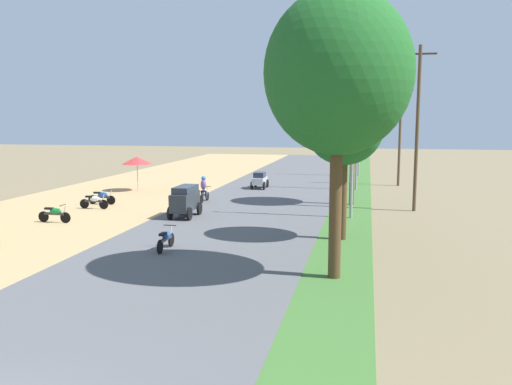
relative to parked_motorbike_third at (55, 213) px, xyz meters
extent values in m
cylinder|color=black|center=(0.59, 0.00, -0.21)|extent=(0.56, 0.06, 0.56)
cylinder|color=black|center=(-0.65, 0.00, -0.21)|extent=(0.56, 0.06, 0.56)
cube|color=#333338|center=(-0.03, 0.00, -0.03)|extent=(1.12, 0.12, 0.12)
ellipsoid|color=#14722D|center=(0.05, 0.00, 0.11)|extent=(0.64, 0.28, 0.32)
cube|color=black|center=(-0.31, 0.00, 0.23)|extent=(0.44, 0.20, 0.10)
cylinder|color=#A5A8AD|center=(0.53, 0.00, 0.06)|extent=(0.26, 0.05, 0.68)
cylinder|color=black|center=(0.47, 0.00, 0.43)|extent=(0.04, 0.54, 0.04)
cylinder|color=black|center=(0.50, 4.25, -0.21)|extent=(0.56, 0.06, 0.56)
cylinder|color=black|center=(-0.74, 4.25, -0.21)|extent=(0.56, 0.06, 0.56)
cube|color=#333338|center=(-0.12, 4.25, -0.03)|extent=(1.12, 0.12, 0.12)
ellipsoid|color=silver|center=(-0.04, 4.25, 0.11)|extent=(0.64, 0.28, 0.32)
cube|color=black|center=(-0.40, 4.25, 0.23)|extent=(0.44, 0.20, 0.10)
cylinder|color=#A5A8AD|center=(0.44, 4.25, 0.06)|extent=(0.26, 0.05, 0.68)
cylinder|color=black|center=(0.38, 4.25, 0.43)|extent=(0.04, 0.54, 0.04)
cylinder|color=black|center=(0.15, 5.88, -0.21)|extent=(0.56, 0.06, 0.56)
cylinder|color=black|center=(-1.09, 5.88, -0.21)|extent=(0.56, 0.06, 0.56)
cube|color=#333338|center=(-0.47, 5.88, -0.03)|extent=(1.12, 0.12, 0.12)
ellipsoid|color=#1E4CA5|center=(-0.39, 5.88, 0.11)|extent=(0.64, 0.28, 0.32)
cube|color=black|center=(-0.75, 5.88, 0.23)|extent=(0.44, 0.20, 0.10)
cylinder|color=#A5A8AD|center=(0.09, 5.88, 0.06)|extent=(0.26, 0.05, 0.68)
cylinder|color=black|center=(0.03, 5.88, 0.43)|extent=(0.04, 0.54, 0.04)
cylinder|color=#99999E|center=(-0.85, 12.10, 0.56)|extent=(0.05, 0.05, 2.10)
cone|color=red|center=(-0.85, 12.10, 1.76)|extent=(2.20, 2.20, 0.55)
cylinder|color=#4C351E|center=(14.61, -6.68, 2.16)|extent=(0.42, 0.42, 5.31)
ellipsoid|color=#1C5821|center=(14.61, -6.68, 6.28)|extent=(4.80, 4.80, 5.32)
cylinder|color=#4C351E|center=(14.60, -0.84, 1.52)|extent=(0.36, 0.36, 4.04)
ellipsoid|color=#1B5722|center=(14.60, -0.84, 4.45)|extent=(3.38, 3.38, 3.30)
cylinder|color=#4C351E|center=(14.71, 8.95, 2.20)|extent=(0.30, 0.30, 5.39)
ellipsoid|color=#256216|center=(14.71, 8.95, 5.85)|extent=(3.68, 3.68, 3.50)
cylinder|color=gray|center=(14.82, 4.44, 3.25)|extent=(0.16, 0.16, 7.48)
cylinder|color=gray|center=(14.12, 4.44, 6.84)|extent=(1.40, 0.08, 0.08)
ellipsoid|color=silver|center=(13.42, 4.44, 6.77)|extent=(0.36, 0.20, 0.14)
cylinder|color=gray|center=(15.52, 4.44, 6.84)|extent=(1.40, 0.08, 0.08)
ellipsoid|color=silver|center=(16.22, 4.44, 6.77)|extent=(0.36, 0.20, 0.14)
cylinder|color=gray|center=(14.82, 16.04, 3.62)|extent=(0.16, 0.16, 8.23)
cylinder|color=gray|center=(14.12, 16.04, 7.59)|extent=(1.40, 0.08, 0.08)
ellipsoid|color=silver|center=(13.42, 16.04, 7.52)|extent=(0.36, 0.20, 0.14)
cylinder|color=gray|center=(15.52, 16.04, 7.59)|extent=(1.40, 0.08, 0.08)
ellipsoid|color=silver|center=(16.22, 16.04, 7.52)|extent=(0.36, 0.20, 0.14)
cylinder|color=gray|center=(14.82, 25.60, 3.26)|extent=(0.16, 0.16, 7.51)
cylinder|color=gray|center=(14.12, 25.60, 6.86)|extent=(1.40, 0.08, 0.08)
ellipsoid|color=silver|center=(13.42, 25.60, 6.79)|extent=(0.36, 0.20, 0.14)
cylinder|color=gray|center=(15.52, 25.60, 6.86)|extent=(1.40, 0.08, 0.08)
ellipsoid|color=silver|center=(16.22, 25.60, 6.79)|extent=(0.36, 0.20, 0.14)
cylinder|color=brown|center=(18.35, 7.71, 4.17)|extent=(0.20, 0.20, 9.44)
cube|color=#473323|center=(18.35, 7.71, 8.39)|extent=(1.80, 0.10, 0.10)
cylinder|color=brown|center=(18.07, 19.60, 3.46)|extent=(0.20, 0.20, 8.02)
cube|color=#473323|center=(18.07, 19.60, 6.97)|extent=(1.80, 0.10, 0.10)
cube|color=#282D33|center=(6.05, 2.77, 0.38)|extent=(0.95, 2.40, 0.95)
cube|color=#232B38|center=(6.05, 2.87, 1.03)|extent=(0.87, 2.00, 0.35)
cylinder|color=black|center=(5.52, 3.63, -0.13)|extent=(0.12, 0.68, 0.68)
cylinder|color=black|center=(6.59, 3.63, -0.13)|extent=(0.12, 0.68, 0.68)
cylinder|color=black|center=(5.52, 1.90, -0.13)|extent=(0.12, 0.68, 0.68)
cylinder|color=black|center=(6.59, 1.90, -0.13)|extent=(0.12, 0.68, 0.68)
cube|color=#B7BCC1|center=(7.66, 15.20, 0.11)|extent=(0.84, 1.95, 0.50)
cube|color=#232B38|center=(7.66, 15.15, 0.56)|extent=(0.77, 1.10, 0.40)
cylinder|color=black|center=(7.19, 15.90, -0.17)|extent=(0.10, 0.60, 0.60)
cylinder|color=black|center=(8.13, 15.90, -0.17)|extent=(0.10, 0.60, 0.60)
cylinder|color=black|center=(7.19, 14.50, -0.17)|extent=(0.10, 0.60, 0.60)
cylinder|color=black|center=(8.13, 14.50, -0.17)|extent=(0.10, 0.60, 0.60)
cylinder|color=black|center=(7.71, -3.73, -0.19)|extent=(0.06, 0.56, 0.56)
cylinder|color=black|center=(7.71, -4.97, -0.19)|extent=(0.06, 0.56, 0.56)
cube|color=#333338|center=(7.71, -4.35, -0.01)|extent=(0.12, 1.12, 0.12)
ellipsoid|color=#1E4CA5|center=(7.71, -4.27, 0.13)|extent=(0.28, 0.64, 0.32)
cube|color=black|center=(7.71, -4.63, 0.25)|extent=(0.20, 0.44, 0.10)
cylinder|color=#A5A8AD|center=(7.71, -3.79, 0.08)|extent=(0.05, 0.26, 0.68)
cylinder|color=black|center=(7.71, -3.85, 0.45)|extent=(0.54, 0.04, 0.04)
cylinder|color=black|center=(5.52, 8.63, -0.19)|extent=(0.06, 0.56, 0.56)
cylinder|color=black|center=(5.52, 7.39, -0.19)|extent=(0.06, 0.56, 0.56)
cube|color=#333338|center=(5.52, 8.01, -0.01)|extent=(0.12, 1.12, 0.12)
ellipsoid|color=silver|center=(5.52, 8.09, 0.13)|extent=(0.28, 0.64, 0.32)
cube|color=black|center=(5.52, 7.73, 0.25)|extent=(0.20, 0.44, 0.10)
cylinder|color=#A5A8AD|center=(5.52, 8.57, 0.08)|extent=(0.05, 0.26, 0.68)
cylinder|color=black|center=(5.52, 8.51, 0.45)|extent=(0.54, 0.04, 0.04)
ellipsoid|color=#724C8C|center=(5.52, 7.81, 0.65)|extent=(0.36, 0.28, 0.64)
sphere|color=blue|center=(5.52, 7.85, 1.05)|extent=(0.28, 0.28, 0.28)
cylinder|color=#2D2D38|center=(5.38, 7.91, 0.01)|extent=(0.12, 0.12, 0.48)
cylinder|color=#2D2D38|center=(5.66, 7.91, 0.01)|extent=(0.12, 0.12, 0.48)
camera|label=1|loc=(15.61, -24.38, 4.85)|focal=37.68mm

